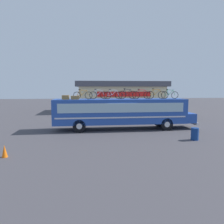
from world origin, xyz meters
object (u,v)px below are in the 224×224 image
(rooftop_bicycle_7, at_px, (170,95))
(trash_bin, at_px, (195,134))
(rooftop_bicycle_3, at_px, (113,95))
(rooftop_bicycle_1, at_px, (83,95))
(rooftop_bicycle_5, at_px, (142,95))
(traffic_cone, at_px, (5,151))
(luggage_bag_1, at_px, (66,97))
(luggage_bag_2, at_px, (75,98))
(rooftop_bicycle_4, at_px, (127,95))
(bus, at_px, (122,111))
(rooftop_bicycle_6, at_px, (156,95))
(rooftop_bicycle_2, at_px, (99,95))

(rooftop_bicycle_7, relative_size, trash_bin, 1.85)
(rooftop_bicycle_7, bearing_deg, rooftop_bicycle_3, 178.09)
(rooftop_bicycle_1, xyz_separation_m, trash_bin, (8.09, -4.67, -2.70))
(rooftop_bicycle_5, bearing_deg, rooftop_bicycle_7, -1.65)
(rooftop_bicycle_7, bearing_deg, traffic_cone, -149.87)
(luggage_bag_1, xyz_separation_m, luggage_bag_2, (0.81, 0.03, -0.03))
(traffic_cone, bearing_deg, luggage_bag_2, 63.28)
(rooftop_bicycle_3, height_order, traffic_cone, rooftop_bicycle_3)
(rooftop_bicycle_4, relative_size, rooftop_bicycle_7, 1.02)
(bus, bearing_deg, luggage_bag_1, -176.08)
(luggage_bag_1, distance_m, rooftop_bicycle_5, 6.78)
(luggage_bag_1, distance_m, rooftop_bicycle_6, 8.11)
(luggage_bag_2, bearing_deg, traffic_cone, -116.72)
(luggage_bag_1, distance_m, rooftop_bicycle_3, 4.18)
(rooftop_bicycle_2, distance_m, rooftop_bicycle_4, 2.63)
(rooftop_bicycle_1, xyz_separation_m, rooftop_bicycle_5, (5.31, -0.06, 0.01))
(rooftop_bicycle_4, bearing_deg, rooftop_bicycle_5, -11.91)
(rooftop_bicycle_3, distance_m, rooftop_bicycle_4, 1.35)
(rooftop_bicycle_5, xyz_separation_m, traffic_cone, (-9.46, -7.09, -2.82))
(trash_bin, distance_m, traffic_cone, 12.48)
(luggage_bag_2, bearing_deg, rooftop_bicycle_5, 1.54)
(rooftop_bicycle_4, bearing_deg, rooftop_bicycle_1, -176.99)
(rooftop_bicycle_6, relative_size, rooftop_bicycle_7, 1.09)
(bus, xyz_separation_m, rooftop_bicycle_6, (3.09, -0.20, 1.53))
(bus, bearing_deg, rooftop_bicycle_2, 174.17)
(rooftop_bicycle_5, height_order, traffic_cone, rooftop_bicycle_5)
(luggage_bag_1, relative_size, trash_bin, 0.66)
(bus, xyz_separation_m, rooftop_bicycle_1, (-3.54, -0.10, 1.51))
(rooftop_bicycle_5, relative_size, trash_bin, 1.94)
(rooftop_bicycle_1, relative_size, trash_bin, 1.89)
(rooftop_bicycle_2, distance_m, rooftop_bicycle_5, 3.91)
(rooftop_bicycle_2, xyz_separation_m, rooftop_bicycle_7, (6.52, -0.45, 0.00))
(rooftop_bicycle_3, distance_m, trash_bin, 7.65)
(bus, xyz_separation_m, luggage_bag_2, (-4.20, -0.32, 1.30))
(bus, bearing_deg, trash_bin, -46.40)
(luggage_bag_2, distance_m, rooftop_bicycle_2, 2.15)
(luggage_bag_1, height_order, rooftop_bicycle_3, rooftop_bicycle_3)
(luggage_bag_2, xyz_separation_m, traffic_cone, (-3.49, -6.93, -2.59))
(bus, xyz_separation_m, rooftop_bicycle_2, (-2.13, 0.22, 1.51))
(luggage_bag_2, height_order, rooftop_bicycle_1, rooftop_bicycle_1)
(luggage_bag_2, relative_size, rooftop_bicycle_4, 0.41)
(rooftop_bicycle_3, distance_m, rooftop_bicycle_7, 5.24)
(rooftop_bicycle_6, distance_m, rooftop_bicycle_7, 1.30)
(rooftop_bicycle_4, xyz_separation_m, trash_bin, (4.05, -4.89, -2.73))
(rooftop_bicycle_6, bearing_deg, rooftop_bicycle_3, 177.91)
(luggage_bag_1, bearing_deg, bus, 3.92)
(rooftop_bicycle_1, relative_size, rooftop_bicycle_6, 0.94)
(rooftop_bicycle_2, bearing_deg, luggage_bag_2, -165.60)
(luggage_bag_2, relative_size, rooftop_bicycle_1, 0.41)
(luggage_bag_1, relative_size, rooftop_bicycle_7, 0.36)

